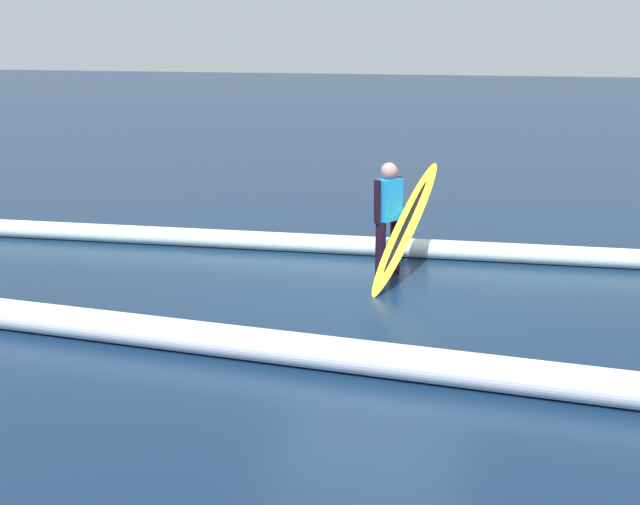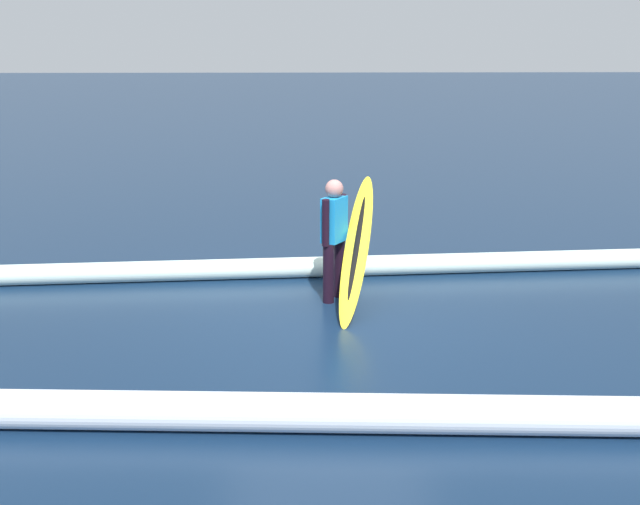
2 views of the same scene
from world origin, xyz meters
The scene contains 5 objects.
ground_plane centered at (0.00, 0.00, 0.00)m, with size 123.92×123.92×0.00m, color #102542.
surfer centered at (-0.08, -0.76, 0.84)m, with size 0.35×0.53×1.50m.
surfboard centered at (-0.35, -0.60, 0.71)m, with size 0.70×1.98×1.44m.
wave_crest_foreground centered at (0.34, -1.76, 0.14)m, with size 0.27×0.27×14.43m, color white.
wave_crest_midground centered at (-2.36, 2.96, 0.16)m, with size 0.33×0.33×25.07m, color white.
Camera 2 is at (0.37, 9.24, 3.21)m, focal length 47.50 mm.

